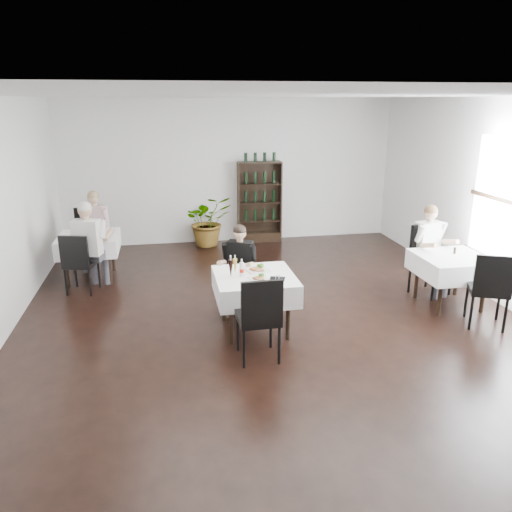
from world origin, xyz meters
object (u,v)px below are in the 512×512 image
(main_table, at_px, (255,286))
(diner_main, at_px, (239,262))
(wine_shelf, at_px, (260,203))
(potted_tree, at_px, (208,221))

(main_table, bearing_deg, diner_main, 99.31)
(wine_shelf, xyz_separation_m, diner_main, (-1.01, -3.65, -0.10))
(main_table, relative_size, diner_main, 0.80)
(potted_tree, distance_m, diner_main, 3.55)
(main_table, height_order, diner_main, diner_main)
(wine_shelf, bearing_deg, main_table, -101.78)
(diner_main, bearing_deg, potted_tree, 91.86)
(wine_shelf, bearing_deg, potted_tree, -174.19)
(wine_shelf, xyz_separation_m, main_table, (-0.90, -4.31, -0.23))
(potted_tree, bearing_deg, wine_shelf, 5.81)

